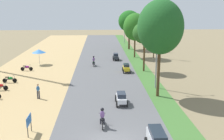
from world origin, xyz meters
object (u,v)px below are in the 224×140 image
Objects in this scene: median_tree_third at (135,27)px; streetlamp_mid at (125,27)px; car_van_silver at (157,140)px; motorbike_foreground_rider at (102,118)px; street_signboard at (29,121)px; vendor_umbrella at (39,51)px; pedestrian_on_shoulder at (38,90)px; parked_motorbike_third at (0,86)px; car_hatchback_yellow at (126,68)px; median_tree_fourth at (129,21)px; car_sedan_white at (121,98)px; median_tree_nearest at (160,27)px; streetlamp_near at (157,53)px; parked_motorbike_fifth at (27,67)px; median_tree_second at (145,33)px; utility_pole_far at (144,30)px; utility_pole_near at (154,33)px; parked_motorbike_fourth at (10,79)px; car_hatchback_charcoal at (116,56)px; motorbike_ahead_second at (94,61)px.

median_tree_third reaches higher than streetlamp_mid.
streetlamp_mid is at bearing 86.85° from car_van_silver.
median_tree_third is at bearing 77.46° from motorbike_foreground_rider.
vendor_umbrella is at bearing 100.50° from street_signboard.
parked_motorbike_third is at bearing 148.86° from pedestrian_on_shoulder.
median_tree_fourth is at bearing 82.52° from car_hatchback_yellow.
vendor_umbrella reaches higher than car_sedan_white.
streetlamp_near is (0.37, 2.89, -3.20)m from median_tree_nearest.
parked_motorbike_fifth is at bearing -103.09° from vendor_umbrella.
median_tree_second is 1.03× the size of streetlamp_mid.
parked_motorbike_third is at bearing -96.45° from vendor_umbrella.
streetlamp_near is (16.45, -13.45, 1.90)m from vendor_umbrella.
pedestrian_on_shoulder is at bearing -118.16° from utility_pole_far.
car_sedan_white is 12.83m from car_hatchback_yellow.
streetlamp_near is at bearing 13.33° from pedestrian_on_shoulder.
car_sedan_white is at bearing -57.16° from vendor_umbrella.
parked_motorbike_fourth is at bearing -143.69° from utility_pole_near.
median_tree_nearest is 4.22× the size of car_van_silver.
street_signboard is at bearing -82.24° from pedestrian_on_shoulder.
car_hatchback_charcoal is at bearing 73.24° from street_signboard.
pedestrian_on_shoulder is 9.57m from motorbike_foreground_rider.
median_tree_nearest is (16.08, -16.33, 5.10)m from vendor_umbrella.
car_van_silver is 9.16m from car_sedan_white.
motorbike_foreground_rider reaches higher than parked_motorbike_fourth.
utility_pole_far is at bearing 81.69° from car_van_silver.
median_tree_fourth reaches higher than streetlamp_near.
parked_motorbike_fifth is 14.82m from car_hatchback_yellow.
street_signboard is 41.59m from median_tree_fourth.
street_signboard is at bearing -141.57° from car_sedan_white.
motorbike_foreground_rider is at bearing -60.28° from parked_motorbike_fifth.
streetlamp_near reaches higher than parked_motorbike_third.
car_hatchback_yellow is at bearing 89.41° from car_van_silver.
vendor_umbrella reaches higher than motorbike_ahead_second.
parked_motorbike_fourth is (0.09, 3.09, 0.00)m from parked_motorbike_third.
median_tree_nearest is at bearing -91.07° from median_tree_third.
street_signboard is 23.08m from median_tree_second.
median_tree_nearest is 8.14m from car_sedan_white.
median_tree_fourth is (0.42, 31.39, -1.24)m from median_tree_nearest.
parked_motorbike_fifth is at bearing -120.53° from streetlamp_mid.
car_hatchback_yellow is at bearing -103.53° from median_tree_third.
street_signboard is at bearing -144.90° from median_tree_nearest.
parked_motorbike_fourth is 15.88m from car_hatchback_yellow.
pedestrian_on_shoulder is 43.98m from streetlamp_mid.
median_tree_nearest is at bearing 0.87° from pedestrian_on_shoulder.
street_signboard reaches higher than parked_motorbike_third.
car_hatchback_charcoal is (-3.72, -12.11, -5.43)m from median_tree_fourth.
car_van_silver is 1.34× the size of motorbike_ahead_second.
streetlamp_near is 3.56× the size of car_hatchback_yellow.
parked_motorbike_fourth is 31.67m from median_tree_fourth.
utility_pole_far is 38.36m from motorbike_foreground_rider.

